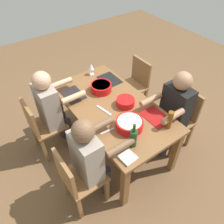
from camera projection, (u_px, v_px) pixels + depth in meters
ground_plane at (112, 144)px, 3.13m from camera, size 8.00×8.00×0.00m
dining_table at (112, 111)px, 2.69m from camera, size 1.64×0.88×0.74m
chair_far_left at (135, 83)px, 3.39m from camera, size 0.40×0.40×0.85m
chair_near_left at (41, 125)px, 2.74m from camera, size 0.40×0.40×0.85m
diner_near_left at (52, 106)px, 2.67m from camera, size 0.41×0.53×1.20m
chair_far_right at (180, 116)px, 2.86m from camera, size 0.40×0.40×0.85m
diner_far_right at (173, 109)px, 2.63m from camera, size 0.41×0.53×1.20m
chair_near_right at (76, 178)px, 2.21m from camera, size 0.40×0.40×0.85m
diner_near_right at (91, 156)px, 2.14m from camera, size 0.41×0.53×1.20m
serving_bowl_greens at (101, 87)px, 2.80m from camera, size 0.27×0.27×0.10m
serving_bowl_pasta at (129, 124)px, 2.32m from camera, size 0.29×0.29×0.10m
serving_bowl_fruit at (125, 102)px, 2.60m from camera, size 0.22×0.22×0.09m
wine_bottle at (133, 138)px, 2.12m from camera, size 0.08×0.08×0.29m
beer_bottle at (170, 120)px, 2.29m from camera, size 0.06×0.06×0.22m
wine_glass at (91, 67)px, 3.03m from camera, size 0.08×0.08×0.17m
placemat_far_left at (110, 79)px, 3.01m from camera, size 0.32×0.23×0.01m
placemat_near_left at (73, 95)px, 2.77m from camera, size 0.32×0.23×0.01m
placemat_far_right at (156, 117)px, 2.48m from camera, size 0.32×0.23×0.01m
fork_near_right at (107, 131)px, 2.32m from camera, size 0.03×0.17×0.01m
carving_knife at (104, 110)px, 2.56m from camera, size 0.23×0.07×0.01m
napkin_stack at (128, 157)px, 2.07m from camera, size 0.15×0.15×0.02m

